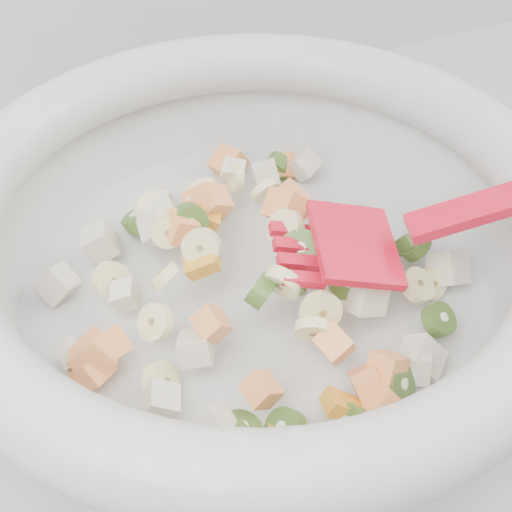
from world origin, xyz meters
name	(u,v)px	position (x,y,z in m)	size (l,w,h in m)	color
mixing_bowl	(257,240)	(0.07, 1.44, 0.97)	(0.51, 0.43, 0.14)	silver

